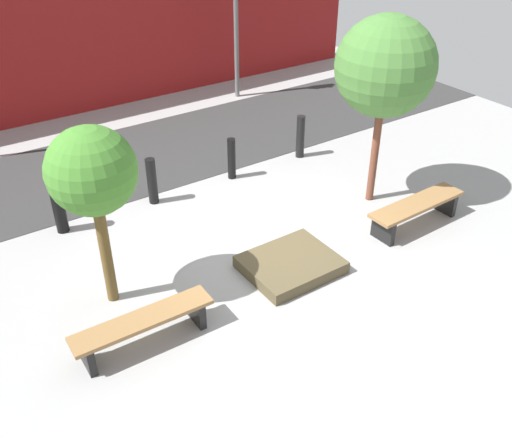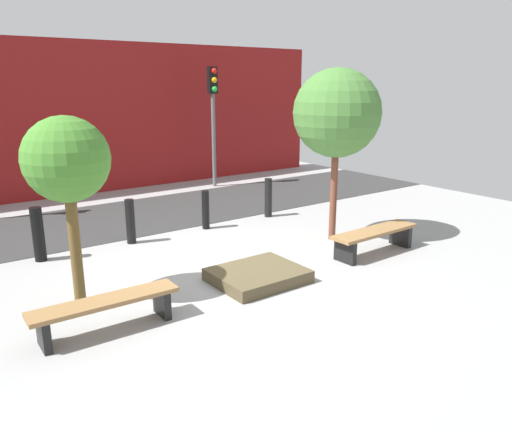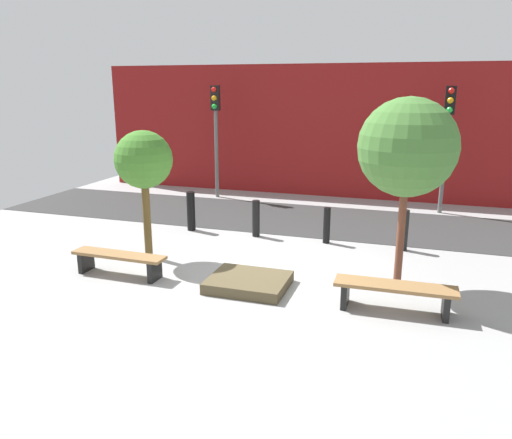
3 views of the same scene
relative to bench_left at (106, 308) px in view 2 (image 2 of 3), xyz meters
name	(u,v)px [view 2 (image 2 of 3)]	position (x,y,z in m)	size (l,w,h in m)	color
ground_plane	(237,270)	(2.61, 0.81, -0.33)	(18.00, 18.00, 0.00)	#979797
road_strip	(134,216)	(2.61, 5.28, -0.33)	(18.00, 3.38, 0.01)	#313131
building_facade	(81,119)	(2.61, 8.73, 1.82)	(16.20, 0.50, 4.31)	maroon
bench_left	(106,308)	(0.00, 0.00, 0.00)	(1.94, 0.44, 0.45)	black
bench_right	(375,236)	(5.21, 0.00, 0.01)	(1.97, 0.51, 0.47)	black
planter_bed	(258,275)	(2.61, 0.20, -0.23)	(1.43, 1.19, 0.20)	brown
tree_behind_left_bench	(67,162)	(0.00, 1.13, 1.77)	(1.21, 1.21, 2.74)	brown
tree_behind_right_bench	(337,114)	(5.21, 1.13, 2.24)	(1.73, 1.73, 3.45)	brown
bollard_far_left	(38,234)	(-0.02, 3.34, 0.17)	(0.21, 0.21, 1.01)	black
bollard_left	(130,221)	(1.73, 3.34, 0.12)	(0.18, 0.18, 0.91)	black
bollard_center	(206,210)	(3.48, 3.34, 0.10)	(0.16, 0.16, 0.86)	black
bollard_right	(268,198)	(5.24, 3.34, 0.14)	(0.18, 0.18, 0.94)	black
traffic_light_mid_west	(213,105)	(6.13, 7.26, 2.17)	(0.28, 0.27, 3.61)	slate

